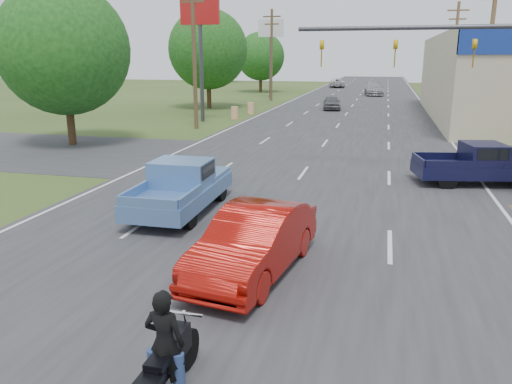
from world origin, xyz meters
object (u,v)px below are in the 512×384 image
(distant_car_white, at_px, (337,83))
(rider, at_px, (165,349))
(motorcycle, at_px, (165,373))
(distant_car_silver, at_px, (374,89))
(blue_pickup, at_px, (182,185))
(distant_car_grey, at_px, (332,103))
(navy_pickup, at_px, (483,164))
(red_convertible, at_px, (254,242))

(distant_car_white, bearing_deg, rider, 86.23)
(motorcycle, xyz_separation_m, distant_car_silver, (1.34, 62.49, 0.33))
(blue_pickup, xyz_separation_m, distant_car_grey, (1.29, 33.85, -0.18))
(blue_pickup, bearing_deg, rider, -70.00)
(distant_car_white, bearing_deg, navy_pickup, 92.96)
(blue_pickup, distance_m, distant_car_white, 70.47)
(red_convertible, relative_size, distant_car_white, 0.89)
(rider, bearing_deg, navy_pickup, -113.60)
(navy_pickup, xyz_separation_m, distant_car_white, (-11.77, 64.25, -0.09))
(red_convertible, height_order, motorcycle, red_convertible)
(red_convertible, distance_m, blue_pickup, 5.44)
(distant_car_white, bearing_deg, distant_car_grey, 87.25)
(distant_car_grey, bearing_deg, distant_car_silver, 72.91)
(red_convertible, bearing_deg, motorcycle, -83.01)
(rider, height_order, distant_car_white, rider)
(rider, bearing_deg, red_convertible, -90.99)
(red_convertible, relative_size, distant_car_silver, 0.85)
(motorcycle, height_order, distant_car_grey, distant_car_grey)
(red_convertible, relative_size, distant_car_grey, 1.19)
(distant_car_white, bearing_deg, blue_pickup, 83.96)
(navy_pickup, height_order, distant_car_grey, navy_pickup)
(red_convertible, bearing_deg, rider, -83.02)
(rider, bearing_deg, blue_pickup, -68.51)
(distant_car_silver, bearing_deg, motorcycle, -97.22)
(distant_car_grey, bearing_deg, rider, -94.55)
(blue_pickup, bearing_deg, red_convertible, -51.11)
(distant_car_grey, height_order, distant_car_silver, distant_car_silver)
(rider, relative_size, distant_car_silver, 0.30)
(red_convertible, distance_m, distant_car_silver, 57.85)
(navy_pickup, bearing_deg, distant_car_white, 178.66)
(navy_pickup, bearing_deg, blue_pickup, -70.12)
(distant_car_silver, relative_size, distant_car_white, 1.04)
(distant_car_silver, distance_m, distant_car_white, 17.96)
(distant_car_silver, bearing_deg, navy_pickup, -89.53)
(rider, height_order, blue_pickup, blue_pickup)
(rider, relative_size, distant_car_white, 0.31)
(motorcycle, bearing_deg, blue_pickup, 111.38)
(navy_pickup, height_order, distant_car_white, navy_pickup)
(red_convertible, bearing_deg, distant_car_grey, 101.83)
(red_convertible, distance_m, rider, 4.60)
(motorcycle, xyz_separation_m, blue_pickup, (-3.36, 8.82, 0.38))
(navy_pickup, relative_size, distant_car_grey, 1.32)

